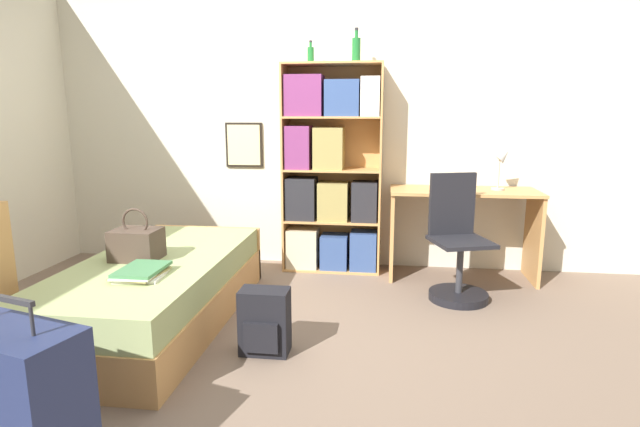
% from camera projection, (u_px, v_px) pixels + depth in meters
% --- Properties ---
extents(ground_plane, '(14.00, 14.00, 0.00)m').
position_uv_depth(ground_plane, '(264.00, 328.00, 3.33)').
color(ground_plane, '#756051').
extents(wall_back, '(10.00, 0.09, 2.60)m').
position_uv_depth(wall_back, '(302.00, 126.00, 4.61)').
color(wall_back, beige).
rests_on(wall_back, ground_plane).
extents(bed, '(0.93, 1.99, 0.45)m').
position_uv_depth(bed, '(159.00, 290.00, 3.40)').
color(bed, tan).
rests_on(bed, ground_plane).
extents(handbag, '(0.30, 0.24, 0.35)m').
position_uv_depth(handbag, '(137.00, 244.00, 3.31)').
color(handbag, '#47382D').
rests_on(handbag, bed).
extents(book_stack_on_bed, '(0.29, 0.35, 0.05)m').
position_uv_depth(book_stack_on_bed, '(141.00, 272.00, 2.96)').
color(book_stack_on_bed, silver).
rests_on(book_stack_on_bed, bed).
extents(suitcase, '(0.64, 0.42, 0.76)m').
position_uv_depth(suitcase, '(13.00, 405.00, 1.89)').
color(suitcase, navy).
rests_on(suitcase, ground_plane).
extents(bookcase, '(0.87, 0.32, 1.83)m').
position_uv_depth(bookcase, '(329.00, 176.00, 4.45)').
color(bookcase, tan).
rests_on(bookcase, ground_plane).
extents(bottle_green, '(0.06, 0.06, 0.19)m').
position_uv_depth(bottle_green, '(311.00, 55.00, 4.29)').
color(bottle_green, '#1E6B2D').
rests_on(bottle_green, bookcase).
extents(bottle_brown, '(0.07, 0.07, 0.27)m').
position_uv_depth(bottle_brown, '(356.00, 49.00, 4.17)').
color(bottle_brown, '#1E6B2D').
rests_on(bottle_brown, bookcase).
extents(desk, '(1.23, 0.52, 0.78)m').
position_uv_depth(desk, '(462.00, 217.00, 4.27)').
color(desk, tan).
rests_on(desk, ground_plane).
extents(desk_lamp, '(0.15, 0.11, 0.36)m').
position_uv_depth(desk_lamp, '(503.00, 162.00, 4.16)').
color(desk_lamp, '#ADA89E').
rests_on(desk_lamp, desk).
extents(desk_chair, '(0.51, 0.51, 0.96)m').
position_uv_depth(desk_chair, '(457.00, 258.00, 3.83)').
color(desk_chair, black).
rests_on(desk_chair, ground_plane).
extents(backpack, '(0.29, 0.20, 0.39)m').
position_uv_depth(backpack, '(265.00, 322.00, 2.95)').
color(backpack, black).
rests_on(backpack, ground_plane).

